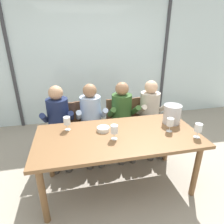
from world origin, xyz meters
TOP-DOWN VIEW (x-y plane):
  - ground at (0.00, 1.00)m, footprint 14.00×14.00m
  - window_glass_panel at (0.00, 2.18)m, footprint 7.15×0.03m
  - window_mullion_left at (-1.61, 2.16)m, footprint 0.06×0.06m
  - window_mullion_right at (1.61, 2.16)m, footprint 0.06×0.06m
  - hillside_vineyard at (0.00, 5.42)m, footprint 13.15×2.40m
  - dining_table at (0.00, 0.00)m, footprint 1.95×0.93m
  - chair_near_curtain at (-0.69, 0.87)m, footprint 0.50×0.50m
  - chair_left_of_center at (-0.28, 0.88)m, footprint 0.48×0.48m
  - chair_center at (0.24, 0.85)m, footprint 0.46×0.46m
  - chair_right_of_center at (0.68, 0.87)m, footprint 0.50×0.50m
  - person_navy_polo at (-0.73, 0.74)m, footprint 0.46×0.61m
  - person_pale_blue_shirt at (-0.24, 0.74)m, footprint 0.46×0.61m
  - person_olive_shirt at (0.26, 0.74)m, footprint 0.46×0.61m
  - person_beige_jumper at (0.74, 0.74)m, footprint 0.46×0.61m
  - ice_bucket_primary at (0.78, 0.16)m, footprint 0.23×0.23m
  - tasting_bowl at (-0.16, 0.13)m, footprint 0.16×0.16m
  - wine_glass_by_left_taster at (-0.07, -0.08)m, footprint 0.08×0.08m
  - wine_glass_near_bucket at (0.88, -0.25)m, footprint 0.08×0.08m
  - wine_glass_center_pour at (-0.59, 0.26)m, footprint 0.08×0.08m
  - wine_glass_by_right_taster at (0.64, -0.05)m, footprint 0.08×0.08m

SIDE VIEW (x-z plane):
  - ground at x=0.00m, z-range 0.00..0.00m
  - chair_near_curtain at x=-0.69m, z-range 0.07..0.95m
  - chair_left_of_center at x=-0.28m, z-range 0.07..0.95m
  - chair_center at x=0.24m, z-range 0.07..0.95m
  - chair_right_of_center at x=0.68m, z-range 0.07..0.95m
  - dining_table at x=0.00m, z-range 0.30..1.06m
  - person_navy_polo at x=-0.73m, z-range 0.09..1.28m
  - person_pale_blue_shirt at x=-0.24m, z-range 0.09..1.28m
  - person_olive_shirt at x=0.26m, z-range 0.09..1.28m
  - person_beige_jumper at x=0.74m, z-range 0.09..1.28m
  - tasting_bowl at x=-0.16m, z-range 0.77..0.82m
  - wine_glass_by_left_taster at x=-0.07m, z-range 0.80..0.97m
  - wine_glass_near_bucket at x=0.88m, z-range 0.80..0.97m
  - wine_glass_center_pour at x=-0.59m, z-range 0.80..0.97m
  - wine_glass_by_right_taster at x=0.64m, z-range 0.80..0.97m
  - ice_bucket_primary at x=0.78m, z-range 0.77..1.02m
  - hillside_vineyard at x=0.00m, z-range 0.00..1.98m
  - window_glass_panel at x=0.00m, z-range 0.00..2.60m
  - window_mullion_left at x=-1.61m, z-range 0.00..2.60m
  - window_mullion_right at x=1.61m, z-range 0.00..2.60m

